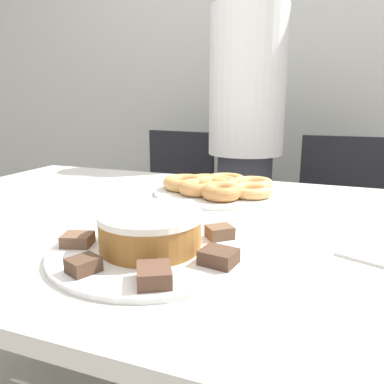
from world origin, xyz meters
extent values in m
cube|color=beige|center=(0.00, 1.60, 1.30)|extent=(8.00, 0.05, 2.60)
cube|color=silver|center=(0.00, 0.00, 0.74)|extent=(1.68, 1.00, 0.03)
cylinder|color=silver|center=(-0.78, 0.44, 0.36)|extent=(0.06, 0.06, 0.72)
cylinder|color=#383842|center=(-0.07, 0.89, 0.40)|extent=(0.25, 0.25, 0.79)
cylinder|color=white|center=(-0.07, 0.89, 1.10)|extent=(0.34, 0.34, 0.63)
cylinder|color=black|center=(-0.51, 0.90, 0.01)|extent=(0.44, 0.44, 0.01)
cylinder|color=#262626|center=(-0.51, 0.90, 0.21)|extent=(0.06, 0.06, 0.39)
cube|color=black|center=(-0.51, 0.90, 0.43)|extent=(0.50, 0.50, 0.04)
cube|color=black|center=(-0.48, 1.11, 0.66)|extent=(0.40, 0.09, 0.42)
cylinder|color=black|center=(0.37, 0.90, 0.01)|extent=(0.44, 0.44, 0.01)
cylinder|color=#262626|center=(0.37, 0.90, 0.21)|extent=(0.06, 0.06, 0.39)
cube|color=black|center=(0.37, 0.90, 0.43)|extent=(0.45, 0.45, 0.04)
cube|color=black|center=(0.36, 1.11, 0.66)|extent=(0.40, 0.04, 0.42)
cylinder|color=white|center=(0.00, -0.22, 0.76)|extent=(0.37, 0.37, 0.01)
cylinder|color=white|center=(-0.02, 0.26, 0.76)|extent=(0.38, 0.38, 0.01)
cylinder|color=#9E662D|center=(0.00, -0.22, 0.79)|extent=(0.19, 0.19, 0.06)
cylinder|color=white|center=(0.00, -0.22, 0.83)|extent=(0.19, 0.19, 0.01)
cube|color=brown|center=(-0.13, -0.26, 0.77)|extent=(0.06, 0.06, 0.02)
cube|color=#513828|center=(-0.05, -0.35, 0.78)|extent=(0.05, 0.06, 0.02)
cube|color=brown|center=(0.07, -0.34, 0.78)|extent=(0.07, 0.08, 0.03)
cube|color=#513828|center=(0.14, -0.25, 0.78)|extent=(0.06, 0.06, 0.02)
cube|color=brown|center=(0.11, -0.13, 0.78)|extent=(0.06, 0.06, 0.02)
cube|color=brown|center=(-0.01, -0.08, 0.77)|extent=(0.05, 0.06, 0.02)
cube|color=#513828|center=(-0.11, -0.14, 0.78)|extent=(0.07, 0.07, 0.02)
torus|color=tan|center=(-0.02, 0.26, 0.78)|extent=(0.13, 0.13, 0.04)
torus|color=#E5AD66|center=(0.08, 0.32, 0.78)|extent=(0.12, 0.12, 0.03)
torus|color=tan|center=(-0.01, 0.33, 0.78)|extent=(0.13, 0.13, 0.03)
torus|color=tan|center=(-0.07, 0.31, 0.78)|extent=(0.11, 0.11, 0.03)
torus|color=tan|center=(-0.11, 0.24, 0.78)|extent=(0.13, 0.13, 0.04)
torus|color=#D18E4C|center=(-0.06, 0.19, 0.78)|extent=(0.11, 0.11, 0.04)
torus|color=#C68447|center=(0.02, 0.17, 0.78)|extent=(0.11, 0.11, 0.04)
torus|color=#E5AD66|center=(0.09, 0.22, 0.78)|extent=(0.12, 0.12, 0.03)
cube|color=white|center=(0.39, -0.10, 0.76)|extent=(0.14, 0.12, 0.01)
camera|label=1|loc=(0.30, -0.80, 1.03)|focal=35.00mm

